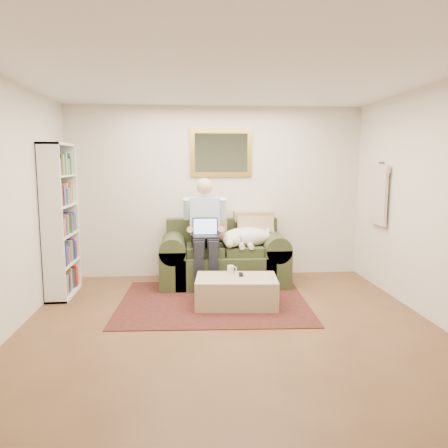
{
  "coord_description": "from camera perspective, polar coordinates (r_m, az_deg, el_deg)",
  "views": [
    {
      "loc": [
        -0.43,
        -4.21,
        1.75
      ],
      "look_at": [
        0.04,
        1.47,
        0.95
      ],
      "focal_mm": 35.0,
      "sensor_mm": 36.0,
      "label": 1
    }
  ],
  "objects": [
    {
      "name": "rug",
      "position": [
        5.61,
        -1.39,
        -10.12
      ],
      "size": [
        2.43,
        1.98,
        0.01
      ],
      "primitive_type": "cube",
      "rotation": [
        0.0,
        0.0,
        -0.04
      ],
      "color": "black",
      "rests_on": "room_shell"
    },
    {
      "name": "seated_man",
      "position": [
        6.13,
        -2.47,
        -1.24
      ],
      "size": [
        0.6,
        0.86,
        1.53
      ],
      "primitive_type": null,
      "color": "#8CB7D8",
      "rests_on": "sofa"
    },
    {
      "name": "hanging_shirt",
      "position": [
        6.39,
        19.55,
        3.95
      ],
      "size": [
        0.06,
        0.52,
        0.9
      ],
      "primitive_type": null,
      "color": "beige",
      "rests_on": "room_shell"
    },
    {
      "name": "ottoman",
      "position": [
        5.44,
        1.61,
        -8.8
      ],
      "size": [
        1.04,
        0.71,
        0.36
      ],
      "primitive_type": "cube",
      "rotation": [
        0.0,
        0.0,
        -0.09
      ],
      "color": "tan",
      "rests_on": "room_shell"
    },
    {
      "name": "tv_remote",
      "position": [
        5.48,
        2.23,
        -6.61
      ],
      "size": [
        0.06,
        0.15,
        0.02
      ],
      "primitive_type": "cube",
      "rotation": [
        0.0,
        0.0,
        -0.06
      ],
      "color": "black",
      "rests_on": "ottoman"
    },
    {
      "name": "sleeping_dog",
      "position": [
        6.27,
        3.0,
        -1.69
      ],
      "size": [
        0.75,
        0.47,
        0.28
      ],
      "primitive_type": null,
      "color": "white",
      "rests_on": "sofa"
    },
    {
      "name": "wall_mirror",
      "position": [
        6.7,
        -0.38,
        9.28
      ],
      "size": [
        0.94,
        0.04,
        0.72
      ],
      "color": "gold",
      "rests_on": "room_shell"
    },
    {
      "name": "bookshelf",
      "position": [
        6.09,
        -20.6,
        0.41
      ],
      "size": [
        0.28,
        0.8,
        2.0
      ],
      "primitive_type": null,
      "color": "white",
      "rests_on": "room_shell"
    },
    {
      "name": "sofa",
      "position": [
        6.4,
        -0.05,
        -4.96
      ],
      "size": [
        1.82,
        0.93,
        1.09
      ],
      "color": "#3A4625",
      "rests_on": "room_shell"
    },
    {
      "name": "room_shell",
      "position": [
        4.61,
        0.66,
        2.38
      ],
      "size": [
        4.51,
        5.0,
        2.61
      ],
      "color": "brown",
      "rests_on": "ground"
    },
    {
      "name": "coffee_mug",
      "position": [
        5.57,
        0.86,
        -5.95
      ],
      "size": [
        0.08,
        0.08,
        0.1
      ],
      "primitive_type": "cylinder",
      "color": "white",
      "rests_on": "ottoman"
    },
    {
      "name": "laptop",
      "position": [
        6.06,
        -2.44,
        -1.0
      ],
      "size": [
        0.35,
        0.28,
        0.26
      ],
      "color": "black",
      "rests_on": "seated_man"
    }
  ]
}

